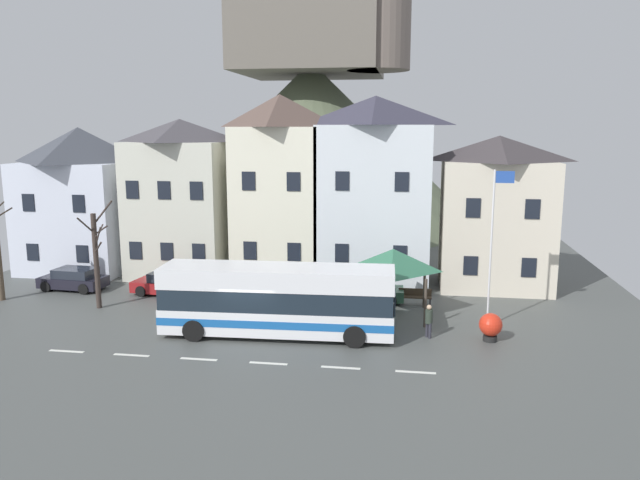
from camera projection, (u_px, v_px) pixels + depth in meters
ground_plane at (250, 340)px, 27.75m from camera, size 40.00×60.00×0.07m
townhouse_00 at (83, 199)px, 41.15m from camera, size 6.83×6.82×9.61m
townhouse_01 at (183, 198)px, 39.52m from camera, size 6.12×5.81×10.13m
townhouse_02 at (281, 189)px, 38.11m from camera, size 5.40×5.23×11.60m
townhouse_03 at (374, 191)px, 37.16m from camera, size 6.79×5.08×11.45m
townhouse_04 at (496, 212)px, 36.38m from camera, size 6.40×5.31×9.11m
hilltop_castle at (312, 135)px, 60.75m from camera, size 33.46×33.46×23.03m
transit_bus at (278, 301)px, 28.04m from camera, size 10.89×3.02×3.28m
bus_shelter at (393, 260)px, 30.83m from camera, size 3.60×3.60×3.51m
parked_car_00 at (171, 284)px, 35.15m from camera, size 4.46×2.27×1.33m
parked_car_01 at (74, 279)px, 36.27m from camera, size 3.91×2.11×1.30m
parked_car_02 at (365, 290)px, 33.79m from camera, size 4.18×1.99×1.31m
pedestrian_00 at (429, 319)px, 27.85m from camera, size 0.34×0.34×1.58m
pedestrian_01 at (382, 310)px, 29.39m from camera, size 0.31×0.31×1.62m
public_bench at (415, 296)px, 33.19m from camera, size 1.79×0.48×0.87m
flagpole at (493, 238)px, 28.86m from camera, size 0.95×0.10×7.64m
harbour_buoy at (491, 326)px, 27.45m from camera, size 1.05×1.05×1.30m
bare_tree_01 at (96, 257)px, 32.16m from camera, size 1.37×2.01×5.80m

